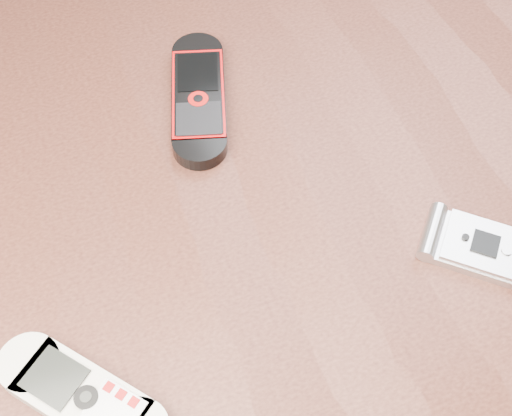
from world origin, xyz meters
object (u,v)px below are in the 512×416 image
object	(u,v)px
table	(251,278)
nokia_white	(82,397)
nokia_black_red	(199,97)
motorola_razr	(487,249)

from	to	relation	value
table	nokia_white	xyz separation A→B (m)	(-0.16, -0.10, 0.11)
nokia_black_red	motorola_razr	distance (m)	0.28
nokia_white	nokia_black_red	world-z (taller)	same
motorola_razr	nokia_white	bearing A→B (deg)	132.74
table	motorola_razr	bearing A→B (deg)	-31.82
table	nokia_white	bearing A→B (deg)	-147.96
nokia_white	table	bearing A→B (deg)	-6.39
nokia_white	nokia_black_red	size ratio (longest dim) A/B	0.88
table	nokia_black_red	distance (m)	0.18
nokia_black_red	nokia_white	bearing A→B (deg)	-107.20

